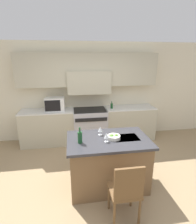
% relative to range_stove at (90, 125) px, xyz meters
% --- Properties ---
extents(ground_plane, '(10.00, 10.00, 0.00)m').
position_rel_range_stove_xyz_m(ground_plane, '(0.00, -1.94, -0.46)').
color(ground_plane, '#997F5B').
extents(back_cabinetry, '(10.00, 0.46, 2.70)m').
position_rel_range_stove_xyz_m(back_cabinetry, '(0.00, 0.27, 1.14)').
color(back_cabinetry, beige).
rests_on(back_cabinetry, ground_plane).
extents(back_counter, '(3.69, 0.62, 0.94)m').
position_rel_range_stove_xyz_m(back_counter, '(-0.00, 0.02, 0.01)').
color(back_counter, '#B2AD93').
rests_on(back_counter, ground_plane).
extents(range_stove, '(0.90, 0.70, 0.92)m').
position_rel_range_stove_xyz_m(range_stove, '(0.00, 0.00, 0.00)').
color(range_stove, '#B7B7BC').
rests_on(range_stove, ground_plane).
extents(microwave, '(0.50, 0.38, 0.35)m').
position_rel_range_stove_xyz_m(microwave, '(-0.92, 0.02, 0.65)').
color(microwave, silver).
rests_on(microwave, back_counter).
extents(kitchen_island, '(1.42, 0.91, 0.93)m').
position_rel_range_stove_xyz_m(kitchen_island, '(0.12, -1.86, 0.01)').
color(kitchen_island, brown).
rests_on(kitchen_island, ground_plane).
extents(island_chair, '(0.42, 0.40, 0.96)m').
position_rel_range_stove_xyz_m(island_chair, '(0.20, -2.68, 0.08)').
color(island_chair, brown).
rests_on(island_chair, ground_plane).
extents(wine_bottle, '(0.08, 0.08, 0.27)m').
position_rel_range_stove_xyz_m(wine_bottle, '(-0.37, -1.93, 0.57)').
color(wine_bottle, '#194723').
rests_on(wine_bottle, kitchen_island).
extents(wine_glass_near, '(0.08, 0.08, 0.16)m').
position_rel_range_stove_xyz_m(wine_glass_near, '(0.06, -1.97, 0.57)').
color(wine_glass_near, white).
rests_on(wine_glass_near, kitchen_island).
extents(wine_glass_far, '(0.08, 0.08, 0.16)m').
position_rel_range_stove_xyz_m(wine_glass_far, '(0.01, -1.68, 0.57)').
color(wine_glass_far, white).
rests_on(wine_glass_far, kitchen_island).
extents(fruit_bowl, '(0.23, 0.23, 0.09)m').
position_rel_range_stove_xyz_m(fruit_bowl, '(0.21, -1.88, 0.50)').
color(fruit_bowl, silver).
rests_on(fruit_bowl, kitchen_island).
extents(oil_bottle_on_counter, '(0.07, 0.07, 0.20)m').
position_rel_range_stove_xyz_m(oil_bottle_on_counter, '(0.60, -0.04, 0.55)').
color(oil_bottle_on_counter, '#194723').
rests_on(oil_bottle_on_counter, back_counter).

